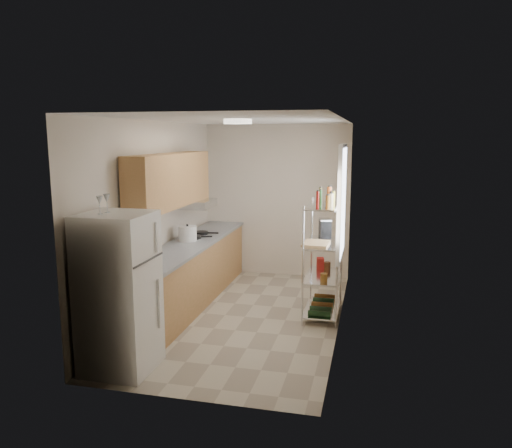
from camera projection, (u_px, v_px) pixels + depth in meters
The scene contains 16 objects.
room at pixel (244, 222), 6.48m from camera, with size 2.52×4.42×2.62m.
counter_run at pixel (191, 272), 7.26m from camera, with size 0.63×3.51×0.90m.
upper_cabinets at pixel (171, 180), 6.73m from camera, with size 0.33×2.20×0.72m, color tan.
range_hood at pixel (196, 204), 7.56m from camera, with size 0.50×0.60×0.12m, color #B7BABC.
window at pixel (342, 202), 6.50m from camera, with size 0.06×1.00×1.46m, color white.
bakers_rack at pixel (324, 235), 6.57m from camera, with size 0.45×0.90×1.73m.
ceiling_dome at pixel (238, 122), 5.98m from camera, with size 0.34×0.34×0.06m, color white.
refrigerator at pixel (119, 293), 5.08m from camera, with size 0.68×0.68×1.64m, color white.
wine_glass_a at pixel (107, 203), 4.94m from camera, with size 0.07×0.07×0.19m, color silver, non-canonical shape.
wine_glass_b at pixel (100, 205), 4.84m from camera, with size 0.06×0.06×0.18m, color silver, non-canonical shape.
rice_cooker at pixel (188, 234), 7.21m from camera, with size 0.27×0.27×0.22m, color white.
frying_pan_large at pixel (193, 237), 7.40m from camera, with size 0.25×0.25×0.04m, color black.
frying_pan_small at pixel (201, 233), 7.71m from camera, with size 0.21×0.21×0.04m, color black.
cutting_board at pixel (316, 243), 6.46m from camera, with size 0.33×0.42×0.03m, color tan.
espresso_machine at pixel (325, 228), 6.89m from camera, with size 0.15×0.22×0.26m, color black.
storage_bag at pixel (320, 263), 6.99m from camera, with size 0.10×0.14×0.15m, color #AB1E15.
Camera 1 is at (1.62, -6.18, 2.40)m, focal length 35.00 mm.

